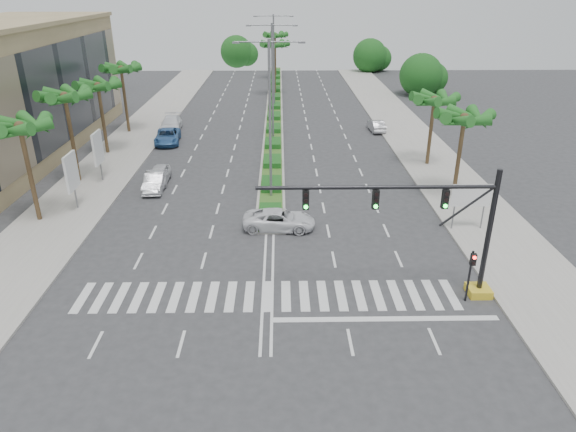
{
  "coord_description": "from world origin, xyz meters",
  "views": [
    {
      "loc": [
        0.73,
        -23.6,
        15.46
      ],
      "look_at": [
        1.17,
        3.92,
        3.0
      ],
      "focal_mm": 32.0,
      "sensor_mm": 36.0,
      "label": 1
    }
  ],
  "objects_px": {
    "car_parked_a": "(159,175)",
    "car_crossing": "(279,220)",
    "car_parked_b": "(155,181)",
    "car_parked_c": "(168,136)",
    "car_parked_d": "(171,124)",
    "car_right": "(376,126)"
  },
  "relations": [
    {
      "from": "car_parked_a",
      "to": "car_crossing",
      "type": "bearing_deg",
      "value": -44.31
    },
    {
      "from": "car_parked_b",
      "to": "car_crossing",
      "type": "relative_size",
      "value": 0.87
    },
    {
      "from": "car_parked_c",
      "to": "car_parked_d",
      "type": "xyz_separation_m",
      "value": [
        -0.6,
        5.09,
        0.06
      ]
    },
    {
      "from": "car_parked_d",
      "to": "car_crossing",
      "type": "height_order",
      "value": "car_parked_d"
    },
    {
      "from": "car_parked_b",
      "to": "car_parked_d",
      "type": "relative_size",
      "value": 0.78
    },
    {
      "from": "car_parked_d",
      "to": "car_crossing",
      "type": "distance_m",
      "value": 29.09
    },
    {
      "from": "car_parked_d",
      "to": "car_crossing",
      "type": "xyz_separation_m",
      "value": [
        12.44,
        -26.29,
        -0.11
      ]
    },
    {
      "from": "car_parked_c",
      "to": "car_right",
      "type": "height_order",
      "value": "car_parked_c"
    },
    {
      "from": "car_parked_b",
      "to": "car_right",
      "type": "relative_size",
      "value": 1.07
    },
    {
      "from": "car_parked_c",
      "to": "car_right",
      "type": "xyz_separation_m",
      "value": [
        23.0,
        4.52,
        -0.08
      ]
    },
    {
      "from": "car_parked_a",
      "to": "car_crossing",
      "type": "relative_size",
      "value": 0.83
    },
    {
      "from": "car_parked_c",
      "to": "car_right",
      "type": "relative_size",
      "value": 1.33
    },
    {
      "from": "car_parked_b",
      "to": "car_right",
      "type": "xyz_separation_m",
      "value": [
        21.38,
        18.11,
        -0.05
      ]
    },
    {
      "from": "car_parked_d",
      "to": "car_right",
      "type": "height_order",
      "value": "car_parked_d"
    },
    {
      "from": "car_parked_a",
      "to": "car_parked_d",
      "type": "bearing_deg",
      "value": 95.37
    },
    {
      "from": "car_parked_b",
      "to": "car_parked_d",
      "type": "height_order",
      "value": "car_parked_d"
    },
    {
      "from": "car_parked_a",
      "to": "car_right",
      "type": "height_order",
      "value": "car_parked_a"
    },
    {
      "from": "car_parked_c",
      "to": "car_crossing",
      "type": "bearing_deg",
      "value": -66.79
    },
    {
      "from": "car_parked_c",
      "to": "car_parked_d",
      "type": "relative_size",
      "value": 0.97
    },
    {
      "from": "car_right",
      "to": "car_parked_b",
      "type": "bearing_deg",
      "value": 35.94
    },
    {
      "from": "car_parked_a",
      "to": "car_parked_d",
      "type": "xyz_separation_m",
      "value": [
        -2.23,
        17.03,
        0.1
      ]
    },
    {
      "from": "car_parked_c",
      "to": "car_right",
      "type": "distance_m",
      "value": 23.44
    }
  ]
}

